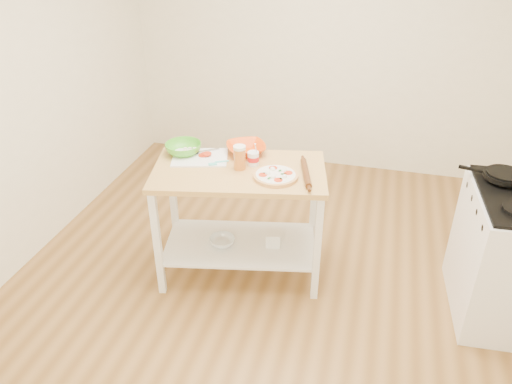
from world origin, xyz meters
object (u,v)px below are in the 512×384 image
at_px(prep_island, 240,199).
at_px(green_bowl, 183,149).
at_px(pizza, 276,175).
at_px(shelf_glass_bowl, 222,241).
at_px(knife, 198,152).
at_px(orange_bowl, 246,149).
at_px(beer_pint, 240,157).
at_px(skillet, 503,175).
at_px(shelf_bin, 273,239).
at_px(cutting_board, 200,157).
at_px(yogurt_tub, 253,158).
at_px(rolling_pin, 306,173).
at_px(spatula, 218,163).

xyz_separation_m(prep_island, green_bowl, (-0.47, 0.14, 0.29)).
distance_m(pizza, shelf_glass_bowl, 0.75).
xyz_separation_m(knife, orange_bowl, (0.34, 0.12, 0.02)).
xyz_separation_m(prep_island, beer_pint, (0.00, 0.01, 0.34)).
relative_size(skillet, beer_pint, 2.39).
xyz_separation_m(pizza, knife, (-0.64, 0.20, 0.00)).
xyz_separation_m(beer_pint, shelf_bin, (0.25, 0.03, -0.67)).
height_order(skillet, green_bowl, skillet).
height_order(cutting_board, green_bowl, green_bowl).
bearing_deg(orange_bowl, yogurt_tub, -59.68).
distance_m(prep_island, shelf_bin, 0.42).
bearing_deg(rolling_pin, yogurt_tub, 169.69).
xyz_separation_m(knife, yogurt_tub, (0.45, -0.06, 0.03)).
relative_size(green_bowl, shelf_bin, 2.48).
relative_size(prep_island, knife, 5.98).
bearing_deg(rolling_pin, shelf_glass_bowl, -172.43).
bearing_deg(beer_pint, cutting_board, 165.11).
relative_size(pizza, green_bowl, 1.16).
relative_size(skillet, yogurt_tub, 2.34).
bearing_deg(knife, rolling_pin, -45.21).
height_order(cutting_board, shelf_bin, cutting_board).
relative_size(cutting_board, spatula, 3.48).
xyz_separation_m(orange_bowl, rolling_pin, (0.50, -0.25, -0.01)).
distance_m(spatula, yogurt_tub, 0.26).
bearing_deg(skillet, green_bowl, -164.80).
relative_size(cutting_board, yogurt_tub, 2.60).
bearing_deg(skillet, yogurt_tub, -162.62).
xyz_separation_m(prep_island, shelf_glass_bowl, (-0.13, -0.06, -0.36)).
xyz_separation_m(pizza, rolling_pin, (0.20, 0.07, 0.01)).
height_order(prep_island, rolling_pin, rolling_pin).
distance_m(spatula, shelf_glass_bowl, 0.63).
height_order(prep_island, cutting_board, cutting_board).
distance_m(cutting_board, knife, 0.06).
relative_size(green_bowl, rolling_pin, 0.71).
height_order(orange_bowl, shelf_glass_bowl, orange_bowl).
distance_m(skillet, cutting_board, 2.09).
height_order(orange_bowl, shelf_bin, orange_bowl).
distance_m(yogurt_tub, shelf_glass_bowl, 0.71).
distance_m(spatula, rolling_pin, 0.64).
bearing_deg(shelf_bin, spatula, -177.81).
height_order(pizza, cutting_board, pizza).
height_order(cutting_board, orange_bowl, orange_bowl).
bearing_deg(orange_bowl, green_bowl, -163.50).
bearing_deg(shelf_bin, yogurt_tub, 163.82).
height_order(cutting_board, knife, cutting_board).
bearing_deg(shelf_glass_bowl, green_bowl, 150.56).
bearing_deg(yogurt_tub, shelf_bin, -16.18).
distance_m(green_bowl, yogurt_tub, 0.55).
distance_m(skillet, yogurt_tub, 1.68).
bearing_deg(beer_pint, shelf_glass_bowl, -152.33).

